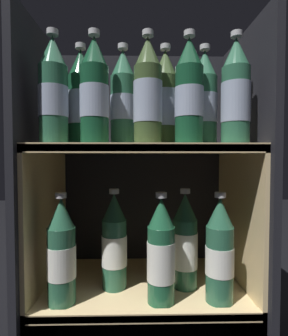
% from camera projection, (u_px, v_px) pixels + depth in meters
% --- Properties ---
extents(fridge_back_wall, '(0.65, 0.02, 0.97)m').
position_uv_depth(fridge_back_wall, '(143.00, 184.00, 1.01)').
color(fridge_back_wall, black).
rests_on(fridge_back_wall, ground_plane).
extents(fridge_side_left, '(0.02, 0.41, 0.97)m').
position_uv_depth(fridge_side_left, '(42.00, 191.00, 0.81)').
color(fridge_side_left, black).
rests_on(fridge_side_left, ground_plane).
extents(fridge_side_right, '(0.02, 0.41, 0.97)m').
position_uv_depth(fridge_side_right, '(244.00, 190.00, 0.82)').
color(fridge_side_right, black).
rests_on(fridge_side_right, ground_plane).
extents(shelf_lower, '(0.61, 0.37, 0.20)m').
position_uv_depth(shelf_lower, '(144.00, 293.00, 0.82)').
color(shelf_lower, '#DBBC84').
rests_on(shelf_lower, ground_plane).
extents(shelf_upper, '(0.61, 0.37, 0.62)m').
position_uv_depth(shelf_upper, '(144.00, 205.00, 0.81)').
color(shelf_upper, '#DBBC84').
rests_on(shelf_upper, ground_plane).
extents(bottle_upper_front_0, '(0.08, 0.08, 0.30)m').
position_uv_depth(bottle_upper_front_0, '(53.00, 94.00, 0.68)').
color(bottle_upper_front_0, '#285B42').
rests_on(bottle_upper_front_0, shelf_upper).
extents(bottle_upper_front_1, '(0.08, 0.08, 0.30)m').
position_uv_depth(bottle_upper_front_1, '(94.00, 94.00, 0.68)').
color(bottle_upper_front_1, '#144228').
rests_on(bottle_upper_front_1, shelf_upper).
extents(bottle_upper_front_2, '(0.08, 0.08, 0.30)m').
position_uv_depth(bottle_upper_front_2, '(148.00, 95.00, 0.68)').
color(bottle_upper_front_2, '#384C28').
rests_on(bottle_upper_front_2, shelf_upper).
extents(bottle_upper_front_3, '(0.08, 0.08, 0.30)m').
position_uv_depth(bottle_upper_front_3, '(189.00, 94.00, 0.69)').
color(bottle_upper_front_3, '#144228').
rests_on(bottle_upper_front_3, shelf_upper).
extents(bottle_upper_front_4, '(0.08, 0.08, 0.30)m').
position_uv_depth(bottle_upper_front_4, '(236.00, 95.00, 0.69)').
color(bottle_upper_front_4, '#285B42').
rests_on(bottle_upper_front_4, shelf_upper).
extents(bottle_upper_back_0, '(0.08, 0.08, 0.30)m').
position_uv_depth(bottle_upper_back_0, '(81.00, 101.00, 0.76)').
color(bottle_upper_back_0, '#144228').
rests_on(bottle_upper_back_0, shelf_upper).
extents(bottle_upper_back_1, '(0.08, 0.08, 0.30)m').
position_uv_depth(bottle_upper_back_1, '(123.00, 101.00, 0.77)').
color(bottle_upper_back_1, '#285B42').
rests_on(bottle_upper_back_1, shelf_upper).
extents(bottle_upper_back_2, '(0.08, 0.08, 0.30)m').
position_uv_depth(bottle_upper_back_2, '(165.00, 102.00, 0.77)').
color(bottle_upper_back_2, '#384C28').
rests_on(bottle_upper_back_2, shelf_upper).
extents(bottle_upper_back_3, '(0.08, 0.08, 0.30)m').
position_uv_depth(bottle_upper_back_3, '(204.00, 102.00, 0.77)').
color(bottle_upper_back_3, '#285B42').
rests_on(bottle_upper_back_3, shelf_upper).
extents(bottle_lower_front_0, '(0.08, 0.08, 0.30)m').
position_uv_depth(bottle_lower_front_0, '(62.00, 254.00, 0.70)').
color(bottle_lower_front_0, '#285B42').
rests_on(bottle_lower_front_0, shelf_lower).
extents(bottle_lower_front_1, '(0.08, 0.08, 0.30)m').
position_uv_depth(bottle_lower_front_1, '(161.00, 254.00, 0.70)').
color(bottle_lower_front_1, '#1E5638').
rests_on(bottle_lower_front_1, shelf_lower).
extents(bottle_lower_front_2, '(0.08, 0.08, 0.30)m').
position_uv_depth(bottle_lower_front_2, '(220.00, 253.00, 0.70)').
color(bottle_lower_front_2, '#285B42').
rests_on(bottle_lower_front_2, shelf_lower).
extents(bottle_lower_back_0, '(0.08, 0.08, 0.30)m').
position_uv_depth(bottle_lower_back_0, '(114.00, 243.00, 0.78)').
color(bottle_lower_back_0, '#285B42').
rests_on(bottle_lower_back_0, shelf_lower).
extents(bottle_lower_back_1, '(0.08, 0.08, 0.30)m').
position_uv_depth(bottle_lower_back_1, '(185.00, 243.00, 0.79)').
color(bottle_lower_back_1, '#285B42').
rests_on(bottle_lower_back_1, shelf_lower).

